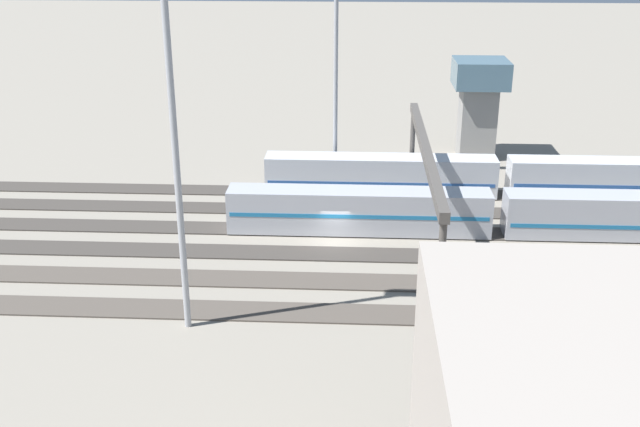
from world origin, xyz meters
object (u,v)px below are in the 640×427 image
(train_on_track_0, at_px, (603,178))
(signal_gantry, at_px, (425,160))
(light_mast_1, at_px, (171,97))
(train_on_track_2, at_px, (497,213))
(light_mast_0, at_px, (336,5))
(control_tower, at_px, (479,100))

(train_on_track_0, relative_size, signal_gantry, 2.21)
(train_on_track_0, distance_m, light_mast_1, 46.89)
(signal_gantry, bearing_deg, train_on_track_0, -146.37)
(train_on_track_2, xyz_separation_m, light_mast_0, (14.59, -12.63, 16.24))
(train_on_track_0, xyz_separation_m, signal_gantry, (18.79, 12.50, 5.47))
(train_on_track_2, xyz_separation_m, signal_gantry, (6.75, 2.50, 5.56))
(light_mast_1, relative_size, control_tower, 2.18)
(train_on_track_2, height_order, light_mast_0, light_mast_0)
(train_on_track_2, height_order, control_tower, control_tower)
(train_on_track_0, distance_m, light_mast_0, 31.26)
(train_on_track_0, bearing_deg, control_tower, -51.41)
(control_tower, bearing_deg, light_mast_1, 58.26)
(signal_gantry, bearing_deg, control_tower, -107.47)
(train_on_track_2, distance_m, light_mast_0, 25.22)
(light_mast_1, height_order, signal_gantry, light_mast_1)
(light_mast_0, relative_size, light_mast_1, 1.18)
(light_mast_0, height_order, signal_gantry, light_mast_0)
(control_tower, bearing_deg, train_on_track_2, 86.59)
(train_on_track_2, bearing_deg, light_mast_0, -40.88)
(signal_gantry, relative_size, control_tower, 2.66)
(train_on_track_0, xyz_separation_m, train_on_track_2, (12.04, 10.00, -0.08))
(train_on_track_0, relative_size, control_tower, 5.90)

